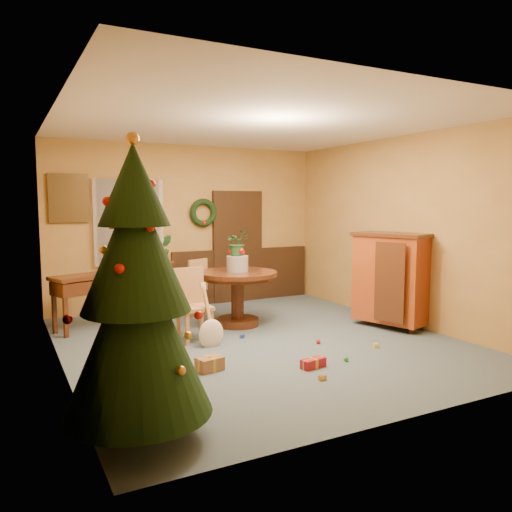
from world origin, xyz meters
TOP-DOWN VIEW (x-y plane):
  - room_envelope at (0.21, 2.70)m, footprint 5.50×5.50m
  - dining_table at (0.13, 0.96)m, footprint 1.21×1.21m
  - urn at (0.13, 0.96)m, footprint 0.33×0.33m
  - centerpiece_plant at (0.13, 0.96)m, footprint 0.36×0.31m
  - chair_near at (-0.77, 0.52)m, footprint 0.44×0.44m
  - chair_far at (-0.23, 1.92)m, footprint 0.55×0.55m
  - guitar at (-0.67, 0.09)m, footprint 0.50×0.61m
  - plant_stand at (-0.64, 2.18)m, footprint 0.35×0.35m
  - stand_plant at (-0.64, 2.18)m, footprint 0.26×0.21m
  - christmas_tree at (-2.15, -2.04)m, footprint 1.16×1.16m
  - writing_desk at (-1.99, 1.71)m, footprint 1.03×0.76m
  - sideboard at (2.15, -0.18)m, footprint 0.90×1.24m
  - gift_a at (-2.05, -1.80)m, footprint 0.31×0.26m
  - gift_b at (-1.89, -1.18)m, footprint 0.32×0.32m
  - gift_c at (-1.05, -0.79)m, footprint 0.32×0.25m
  - gift_d at (0.04, -1.24)m, footprint 0.32×0.17m
  - toy_a at (-0.13, 0.27)m, footprint 0.09×0.09m
  - toy_b at (0.51, -1.23)m, footprint 0.06×0.06m
  - toy_c at (1.22, -0.94)m, footprint 0.08×0.09m
  - toy_d at (0.65, -0.46)m, footprint 0.06×0.06m
  - toy_e at (-0.10, -1.62)m, footprint 0.09×0.06m

SIDE VIEW (x-z plane):
  - toy_a at x=-0.13m, z-range 0.00..0.05m
  - toy_c at x=1.22m, z-range 0.00..0.05m
  - toy_e at x=-0.10m, z-range 0.00..0.05m
  - toy_b at x=0.51m, z-range 0.00..0.06m
  - toy_d at x=0.65m, z-range 0.00..0.06m
  - gift_d at x=0.04m, z-range 0.00..0.11m
  - gift_a at x=-2.05m, z-range 0.00..0.15m
  - gift_c at x=-1.05m, z-range 0.00..0.15m
  - gift_b at x=-1.89m, z-range 0.00..0.23m
  - guitar at x=-0.67m, z-range 0.01..0.80m
  - chair_far at x=-0.23m, z-range 0.03..0.99m
  - chair_near at x=-0.77m, z-range 0.04..1.02m
  - plant_stand at x=-0.64m, z-range 0.11..1.01m
  - dining_table at x=0.13m, z-range 0.17..1.00m
  - writing_desk at x=-1.99m, z-range 0.21..1.04m
  - sideboard at x=2.15m, z-range 0.05..1.48m
  - urn at x=0.13m, z-range 0.83..1.07m
  - room_envelope at x=0.21m, z-range -1.63..3.87m
  - stand_plant at x=-0.64m, z-range 0.90..1.35m
  - christmas_tree at x=-2.15m, z-range -0.06..2.34m
  - centerpiece_plant at x=0.13m, z-range 1.07..1.47m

